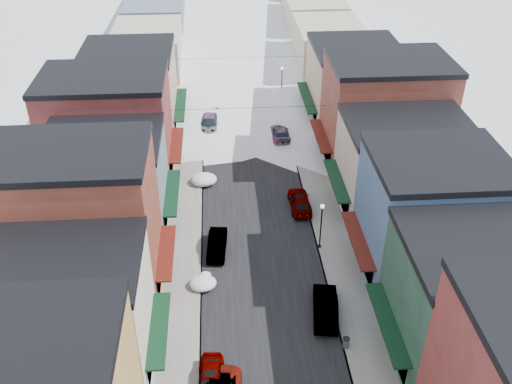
{
  "coord_description": "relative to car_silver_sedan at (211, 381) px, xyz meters",
  "views": [
    {
      "loc": [
        -3.06,
        -14.35,
        31.31
      ],
      "look_at": [
        0.0,
        28.99,
        2.91
      ],
      "focal_mm": 40.0,
      "sensor_mm": 36.0,
      "label": 1
    }
  ],
  "objects": [
    {
      "name": "bldg_l_tan",
      "position": [
        -8.89,
        37.91,
        4.27
      ],
      "size": [
        11.3,
        11.2,
        10.0
      ],
      "color": "tan",
      "rests_on": "ground"
    },
    {
      "name": "snow_pile_mid",
      "position": [
        -0.58,
        9.81,
        -0.3
      ],
      "size": [
        2.19,
        2.55,
        0.93
      ],
      "color": "white",
      "rests_on": "ground"
    },
    {
      "name": "streetlamp_far",
      "position": [
        9.5,
        44.91,
        2.39
      ],
      "size": [
        0.39,
        0.39,
        4.72
      ],
      "color": "black",
      "rests_on": "sidewalk_right"
    },
    {
      "name": "car_lane_silver",
      "position": [
        3.42,
        46.74,
        -0.06
      ],
      "size": [
        1.96,
        4.13,
        1.36
      ],
      "primitive_type": "imported",
      "rotation": [
        0.0,
        0.0,
        0.09
      ],
      "color": "gray",
      "rests_on": "ground"
    },
    {
      "name": "bldg_l_brick_far",
      "position": [
        -9.89,
        27.91,
        4.77
      ],
      "size": [
        13.3,
        9.2,
        11.0
      ],
      "color": "maroon",
      "rests_on": "ground"
    },
    {
      "name": "curb_right",
      "position": [
        9.35,
        49.91,
        -0.66
      ],
      "size": [
        0.1,
        160.0,
        0.15
      ],
      "primitive_type": "cube",
      "color": "slate",
      "rests_on": "ground"
    },
    {
      "name": "sidewalk_left",
      "position": [
        -2.3,
        49.91,
        -0.66
      ],
      "size": [
        3.2,
        160.0,
        0.15
      ],
      "primitive_type": "cube",
      "color": "gray",
      "rests_on": "ground"
    },
    {
      "name": "car_silver_wagon",
      "position": [
        0.0,
        37.44,
        0.1
      ],
      "size": [
        2.83,
        5.95,
        1.67
      ],
      "primitive_type": "imported",
      "rotation": [
        0.0,
        0.0,
        -0.08
      ],
      "color": "gray",
      "rests_on": "ground"
    },
    {
      "name": "bldg_r_blue",
      "position": [
        17.49,
        10.91,
        4.52
      ],
      "size": [
        11.3,
        9.2,
        10.5
      ],
      "color": "#37557E",
      "rests_on": "ground"
    },
    {
      "name": "bldg_l_grayblue",
      "position": [
        -8.89,
        18.91,
        3.77
      ],
      "size": [
        11.3,
        9.2,
        9.0
      ],
      "color": "slate",
      "rests_on": "ground"
    },
    {
      "name": "car_silver_sedan",
      "position": [
        0.0,
        0.0,
        0.0
      ],
      "size": [
        2.0,
        4.43,
        1.48
      ],
      "primitive_type": "imported",
      "rotation": [
        0.0,
        0.0,
        -0.06
      ],
      "color": "#AEB1B7",
      "rests_on": "ground"
    },
    {
      "name": "car_green_sedan",
      "position": [
        8.6,
        6.05,
        0.09
      ],
      "size": [
        2.45,
        5.25,
        1.67
      ],
      "primitive_type": "imported",
      "rotation": [
        0.0,
        0.0,
        3.0
      ],
      "color": "black",
      "rests_on": "ground"
    },
    {
      "name": "car_lane_white",
      "position": [
        6.27,
        62.63,
        0.03
      ],
      "size": [
        3.16,
        5.82,
        1.55
      ],
      "primitive_type": "imported",
      "rotation": [
        0.0,
        0.0,
        3.03
      ],
      "color": "white",
      "rests_on": "ground"
    },
    {
      "name": "bldg_r_tan",
      "position": [
        17.49,
        38.91,
        4.02
      ],
      "size": [
        11.3,
        11.2,
        9.5
      ],
      "color": "tan",
      "rests_on": "ground"
    },
    {
      "name": "distant_blocks",
      "position": [
        4.3,
        72.91,
        3.26
      ],
      "size": [
        34.0,
        55.0,
        8.0
      ],
      "color": "gray",
      "rests_on": "ground"
    },
    {
      "name": "snow_pile_far",
      "position": [
        -0.58,
        25.3,
        -0.2
      ],
      "size": [
        2.65,
        2.83,
        1.12
      ],
      "color": "white",
      "rests_on": "ground"
    },
    {
      "name": "bldg_l_cream",
      "position": [
        -8.89,
        2.41,
        4.02
      ],
      "size": [
        11.3,
        8.2,
        9.5
      ],
      "color": "beige",
      "rests_on": "ground"
    },
    {
      "name": "car_gray_suv",
      "position": [
        8.6,
        20.23,
        0.07
      ],
      "size": [
        2.01,
        4.8,
        1.62
      ],
      "primitive_type": "imported",
      "rotation": [
        0.0,
        0.0,
        3.16
      ],
      "color": "gray",
      "rests_on": "ground"
    },
    {
      "name": "streetlamp_near",
      "position": [
        9.5,
        14.04,
        2.22
      ],
      "size": [
        0.37,
        0.37,
        4.46
      ],
      "color": "black",
      "rests_on": "sidewalk_right"
    },
    {
      "name": "curb_left",
      "position": [
        -0.75,
        49.91,
        -0.66
      ],
      "size": [
        0.1,
        160.0,
        0.15
      ],
      "primitive_type": "cube",
      "color": "slate",
      "rests_on": "ground"
    },
    {
      "name": "car_dark_hatch",
      "position": [
        0.6,
        14.23,
        -0.02
      ],
      "size": [
        1.9,
        4.49,
        1.44
      ],
      "primitive_type": "imported",
      "rotation": [
        0.0,
        0.0,
        -0.09
      ],
      "color": "black",
      "rests_on": "ground"
    },
    {
      "name": "car_black_sedan",
      "position": [
        8.23,
        34.5,
        0.01
      ],
      "size": [
        2.17,
        5.19,
        1.5
      ],
      "primitive_type": "imported",
      "rotation": [
        0.0,
        0.0,
        3.16
      ],
      "color": "black",
      "rests_on": "ground"
    },
    {
      "name": "overhead_cables",
      "position": [
        4.3,
        37.41,
        5.46
      ],
      "size": [
        16.4,
        15.04,
        0.04
      ],
      "color": "black",
      "rests_on": "ground"
    },
    {
      "name": "bldg_r_green",
      "position": [
        17.49,
        1.91,
        4.02
      ],
      "size": [
        11.3,
        9.2,
        9.5
      ],
      "color": "#1D3D2E",
      "rests_on": "ground"
    },
    {
      "name": "bldg_r_brick_far",
      "position": [
        18.49,
        28.91,
        5.02
      ],
      "size": [
        13.3,
        9.2,
        11.5
      ],
      "color": "maroon",
      "rests_on": "ground"
    },
    {
      "name": "bldg_l_brick_near",
      "position": [
        -9.39,
        10.41,
        5.52
      ],
      "size": [
        12.3,
        8.2,
        12.5
      ],
      "color": "brown",
      "rests_on": "ground"
    },
    {
      "name": "road",
      "position": [
        4.3,
        49.91,
        -0.73
      ],
      "size": [
        10.0,
        160.0,
        0.01
      ],
      "primitive_type": "cube",
      "color": "black",
      "rests_on": "ground"
    },
    {
      "name": "trash_can",
      "position": [
        9.5,
        2.73,
        -0.16
      ],
      "size": [
        0.5,
        0.5,
        0.84
      ],
      "color": "#5D6062",
      "rests_on": "sidewalk_right"
    },
    {
      "name": "bldg_r_cream",
      "position": [
        17.99,
        19.91,
        3.77
      ],
      "size": [
        12.3,
        9.2,
        9.0
      ],
      "color": "#B9A795",
      "rests_on": "ground"
    },
    {
      "name": "sidewalk_right",
      "position": [
        10.9,
        49.91,
        -0.66
      ],
      "size": [
        3.2,
        160.0,
        0.15
      ],
      "primitive_type": "cube",
      "color": "gray",
      "rests_on": "ground"
    }
  ]
}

